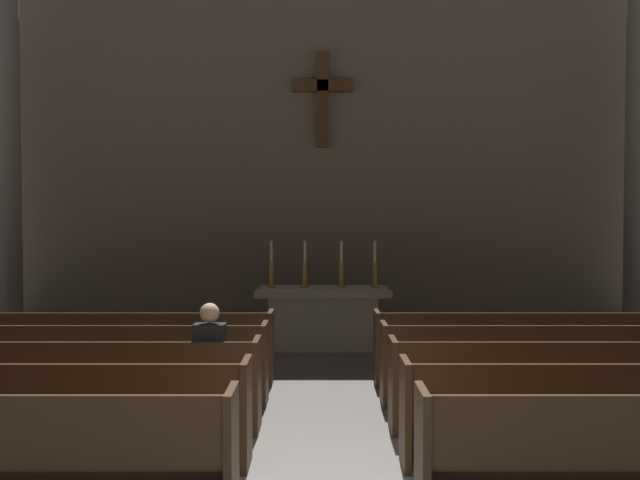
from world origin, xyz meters
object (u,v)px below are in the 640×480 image
Objects in this scene: pew_right_row_4 at (550,363)px; altar at (320,316)px; pew_left_row_2 at (15,414)px; pew_left_row_5 at (116,347)px; pew_left_row_3 at (59,385)px; pew_right_row_3 at (584,385)px; candlestick_inner_right at (338,272)px; candlestick_outer_left at (268,272)px; candlestick_inner_left at (301,272)px; pew_right_row_5 at (524,347)px; pew_left_row_4 at (91,364)px; lone_worshipper at (208,363)px; candlestick_outer_right at (371,272)px; pew_right_row_2 at (628,413)px.

altar is (-2.68, 3.57, 0.06)m from pew_right_row_4.
pew_left_row_2 and pew_left_row_5 have the same top height.
pew_left_row_3 and pew_right_row_3 have the same top height.
pew_left_row_2 is 6.50m from candlestick_inner_right.
pew_right_row_4 is 5.24× the size of candlestick_outer_left.
candlestick_inner_right is at bearing 0.00° from candlestick_inner_left.
pew_right_row_4 is at bearing -56.38° from candlestick_inner_right.
pew_left_row_3 is at bearing -117.06° from candlestick_inner_left.
altar is at bearing 137.00° from pew_right_row_5.
pew_left_row_3 is at bearing -90.00° from pew_left_row_4.
lone_worshipper reaches higher than pew_right_row_4.
pew_right_row_4 is at bearing -11.38° from pew_left_row_5.
candlestick_inner_right reaches higher than lone_worshipper.
lone_worshipper is at bearing -113.60° from candlestick_outer_right.
pew_left_row_3 is 2.15m from pew_left_row_5.
altar is at bearing 126.83° from pew_right_row_4.
pew_right_row_5 is at bearing 31.13° from pew_left_row_2.
candlestick_inner_right reaches higher than pew_left_row_5.
pew_left_row_3 is 5.37m from altar.
pew_left_row_4 is 4.72m from candlestick_inner_right.
pew_right_row_3 is at bearing 90.00° from pew_right_row_2.
pew_left_row_2 is at bearing -112.53° from candlestick_inner_left.
pew_left_row_3 is 5.28m from candlestick_inner_left.
pew_right_row_3 and pew_right_row_4 have the same top height.
pew_left_row_5 is 5.24× the size of candlestick_outer_left.
altar is (2.68, 5.73, 0.06)m from pew_left_row_2.
altar is at bearing 64.96° from pew_left_row_2.
candlestick_outer_right is (-1.83, 2.50, 0.78)m from pew_right_row_5.
candlestick_outer_right is at bearing 0.00° from candlestick_inner_right.
altar is 0.79m from candlestick_inner_left.
lone_worshipper reaches higher than pew_left_row_5.
pew_left_row_3 is at bearing -178.52° from lone_worshipper.
pew_right_row_3 is (0.00, 1.08, 0.00)m from pew_right_row_2.
pew_right_row_2 is 4.01m from lone_worshipper.
lone_worshipper reaches higher than pew_left_row_4.
lone_worshipper is at bearing 163.79° from pew_right_row_2.
pew_right_row_4 is 1.83× the size of altar.
candlestick_inner_right and candlestick_outer_right have the same top height.
candlestick_outer_left is (1.83, 3.57, 0.78)m from pew_left_row_4.
candlestick_inner_right is (-2.38, 3.57, 0.78)m from pew_right_row_4.
pew_right_row_2 is at bearing -90.00° from pew_right_row_4.
altar is at bearing 60.08° from pew_left_row_3.
candlestick_outer_right is (3.53, 5.73, 0.78)m from pew_left_row_2.
candlestick_outer_right reaches higher than lone_worshipper.
candlestick_inner_left is 1.00× the size of candlestick_outer_right.
pew_right_row_4 is at bearing 15.13° from lone_worshipper.
altar reaches higher than pew_right_row_4.
pew_left_row_5 and pew_right_row_2 have the same top height.
altar is (2.68, 2.50, 0.06)m from pew_left_row_5.
pew_right_row_3 is at bearing -52.83° from candlestick_outer_left.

